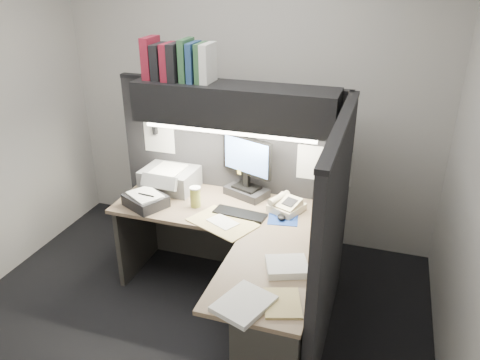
# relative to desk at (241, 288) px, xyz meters

# --- Properties ---
(floor) EXTENTS (3.50, 3.50, 0.00)m
(floor) POSITION_rel_desk_xyz_m (-0.43, 0.00, -0.44)
(floor) COLOR black
(floor) RESTS_ON ground
(wall_back) EXTENTS (3.50, 0.04, 2.70)m
(wall_back) POSITION_rel_desk_xyz_m (-0.43, 1.50, 0.91)
(wall_back) COLOR beige
(wall_back) RESTS_ON floor
(partition_back) EXTENTS (1.90, 0.06, 1.60)m
(partition_back) POSITION_rel_desk_xyz_m (-0.40, 0.93, 0.36)
(partition_back) COLOR black
(partition_back) RESTS_ON floor
(partition_right) EXTENTS (0.06, 1.50, 1.60)m
(partition_right) POSITION_rel_desk_xyz_m (0.55, 0.18, 0.36)
(partition_right) COLOR black
(partition_right) RESTS_ON floor
(desk) EXTENTS (1.70, 1.53, 0.73)m
(desk) POSITION_rel_desk_xyz_m (0.00, 0.00, 0.00)
(desk) COLOR #806551
(desk) RESTS_ON floor
(overhead_shelf) EXTENTS (1.55, 0.34, 0.30)m
(overhead_shelf) POSITION_rel_desk_xyz_m (-0.30, 0.75, 1.06)
(overhead_shelf) COLOR black
(overhead_shelf) RESTS_ON partition_back
(task_light_tube) EXTENTS (1.32, 0.04, 0.04)m
(task_light_tube) POSITION_rel_desk_xyz_m (-0.30, 0.61, 0.89)
(task_light_tube) COLOR white
(task_light_tube) RESTS_ON overhead_shelf
(monitor) EXTENTS (0.45, 0.32, 0.50)m
(monitor) POSITION_rel_desk_xyz_m (-0.22, 0.81, 0.49)
(monitor) COLOR black
(monitor) RESTS_ON desk
(keyboard) EXTENTS (0.41, 0.17, 0.02)m
(keyboard) POSITION_rel_desk_xyz_m (-0.17, 0.48, 0.30)
(keyboard) COLOR black
(keyboard) RESTS_ON desk
(mousepad) EXTENTS (0.25, 0.23, 0.00)m
(mousepad) POSITION_rel_desk_xyz_m (0.16, 0.52, 0.29)
(mousepad) COLOR navy
(mousepad) RESTS_ON desk
(mouse) EXTENTS (0.08, 0.10, 0.03)m
(mouse) POSITION_rel_desk_xyz_m (0.15, 0.51, 0.31)
(mouse) COLOR black
(mouse) RESTS_ON mousepad
(telephone) EXTENTS (0.29, 0.30, 0.09)m
(telephone) POSITION_rel_desk_xyz_m (0.15, 0.65, 0.33)
(telephone) COLOR beige
(telephone) RESTS_ON desk
(coffee_cup) EXTENTS (0.10, 0.10, 0.15)m
(coffee_cup) POSITION_rel_desk_xyz_m (-0.54, 0.51, 0.36)
(coffee_cup) COLOR #B4AF48
(coffee_cup) RESTS_ON desk
(printer) EXTENTS (0.45, 0.39, 0.18)m
(printer) POSITION_rel_desk_xyz_m (-0.87, 0.76, 0.37)
(printer) COLOR gray
(printer) RESTS_ON desk
(notebook_stack) EXTENTS (0.38, 0.36, 0.09)m
(notebook_stack) POSITION_rel_desk_xyz_m (-0.91, 0.39, 0.33)
(notebook_stack) COLOR black
(notebook_stack) RESTS_ON desk
(open_folder) EXTENTS (0.56, 0.47, 0.01)m
(open_folder) POSITION_rel_desk_xyz_m (-0.25, 0.32, 0.29)
(open_folder) COLOR tan
(open_folder) RESTS_ON desk
(paper_stack_a) EXTENTS (0.31, 0.29, 0.05)m
(paper_stack_a) POSITION_rel_desk_xyz_m (0.33, -0.10, 0.31)
(paper_stack_a) COLOR white
(paper_stack_a) RESTS_ON desk
(paper_stack_b) EXTENTS (0.34, 0.38, 0.03)m
(paper_stack_b) POSITION_rel_desk_xyz_m (0.18, -0.50, 0.30)
(paper_stack_b) COLOR white
(paper_stack_b) RESTS_ON desk
(manila_stack) EXTENTS (0.27, 0.31, 0.01)m
(manila_stack) POSITION_rel_desk_xyz_m (0.38, -0.42, 0.29)
(manila_stack) COLOR tan
(manila_stack) RESTS_ON desk
(binder_row) EXTENTS (0.54, 0.25, 0.31)m
(binder_row) POSITION_rel_desk_xyz_m (-0.74, 0.76, 1.35)
(binder_row) COLOR maroon
(binder_row) RESTS_ON overhead_shelf
(pinned_papers) EXTENTS (1.76, 1.31, 0.51)m
(pinned_papers) POSITION_rel_desk_xyz_m (-0.00, 0.56, 0.61)
(pinned_papers) COLOR white
(pinned_papers) RESTS_ON partition_back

